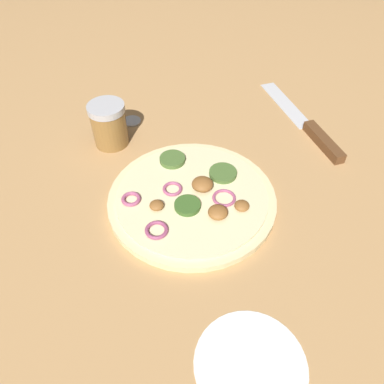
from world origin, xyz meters
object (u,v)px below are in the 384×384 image
Objects in this scene: knife at (313,131)px; spice_jar at (109,124)px; loose_cap at (132,120)px; pizza at (192,197)px.

knife is 0.38m from spice_jar.
knife is 0.36m from loose_cap.
pizza is at bearing 77.57° from loose_cap.
knife is at bearing 142.31° from spice_jar.
pizza is 0.97× the size of knife.
spice_jar is (0.01, -0.21, 0.03)m from pizza.
spice_jar is at bearing 75.80° from knife.
spice_jar reaches higher than knife.
knife is (-0.29, 0.02, -0.00)m from pizza.
loose_cap is at bearing -102.43° from pizza.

